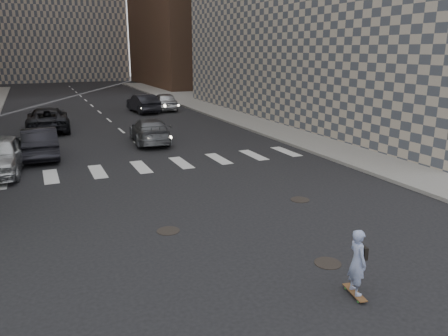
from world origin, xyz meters
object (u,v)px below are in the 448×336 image
at_px(traffic_car_d, 164,101).
at_px(traffic_car_e, 143,103).
at_px(skateboarder, 357,262).
at_px(traffic_car_a, 40,142).
at_px(traffic_car_c, 48,119).
at_px(traffic_car_b, 150,131).

height_order(traffic_car_d, traffic_car_e, traffic_car_d).
height_order(skateboarder, traffic_car_a, skateboarder).
distance_m(traffic_car_a, traffic_car_c, 8.03).
distance_m(skateboarder, traffic_car_d, 32.37).
bearing_deg(traffic_car_d, traffic_car_c, 39.98).
relative_size(traffic_car_c, traffic_car_e, 1.19).
relative_size(skateboarder, traffic_car_e, 0.33).
bearing_deg(traffic_car_b, traffic_car_c, -44.95).
bearing_deg(traffic_car_a, traffic_car_c, -95.25).
distance_m(traffic_car_a, traffic_car_e, 16.74).
height_order(traffic_car_b, traffic_car_d, traffic_car_d).
bearing_deg(traffic_car_c, traffic_car_b, 131.23).
bearing_deg(skateboarder, traffic_car_a, 120.31).
xyz_separation_m(traffic_car_a, traffic_car_d, (10.97, 15.00, 0.02)).
height_order(traffic_car_c, traffic_car_d, same).
relative_size(traffic_car_b, traffic_car_d, 1.06).
bearing_deg(skateboarder, traffic_car_e, 95.66).
bearing_deg(traffic_car_e, traffic_car_b, 73.80).
relative_size(skateboarder, traffic_car_c, 0.28).
bearing_deg(traffic_car_e, skateboarder, 80.68).
distance_m(traffic_car_a, traffic_car_d, 18.59).
height_order(traffic_car_a, traffic_car_c, traffic_car_c).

